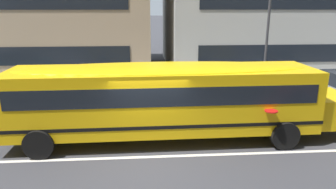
% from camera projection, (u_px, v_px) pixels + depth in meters
% --- Properties ---
extents(ground_plane, '(400.00, 400.00, 0.00)m').
position_uv_depth(ground_plane, '(150.00, 157.00, 9.98)').
color(ground_plane, '#38383D').
extents(sidewalk_far, '(120.00, 3.00, 0.01)m').
position_uv_depth(sidewalk_far, '(148.00, 92.00, 17.73)').
color(sidewalk_far, gray).
rests_on(sidewalk_far, ground_plane).
extents(lane_centreline, '(110.00, 0.16, 0.01)m').
position_uv_depth(lane_centreline, '(150.00, 157.00, 9.98)').
color(lane_centreline, silver).
rests_on(lane_centreline, ground_plane).
extents(school_bus, '(12.53, 2.97, 2.79)m').
position_uv_depth(school_bus, '(170.00, 95.00, 10.96)').
color(school_bus, yellow).
rests_on(school_bus, ground_plane).
extents(street_lamp, '(0.44, 0.44, 6.80)m').
position_uv_depth(street_lamp, '(269.00, 15.00, 16.35)').
color(street_lamp, '#38383D').
rests_on(street_lamp, ground_plane).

